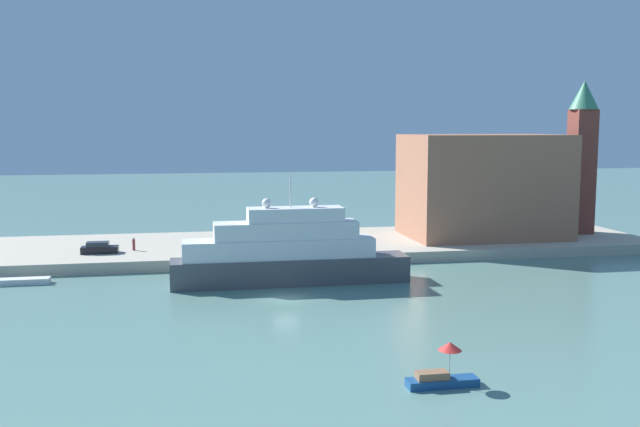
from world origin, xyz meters
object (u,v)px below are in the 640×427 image
(work_barge, at_px, (23,281))
(mooring_bollard, at_px, (298,251))
(large_yacht, at_px, (287,253))
(harbor_building, at_px, (483,186))
(person_figure, at_px, (134,244))
(small_motorboat, at_px, (442,373))
(bell_tower, at_px, (582,151))
(parked_car, at_px, (99,248))

(work_barge, distance_m, mooring_bollard, 32.02)
(large_yacht, distance_m, harbor_building, 37.49)
(harbor_building, xyz_separation_m, person_figure, (-48.93, -3.15, -6.57))
(small_motorboat, relative_size, harbor_building, 0.22)
(bell_tower, bearing_deg, parked_car, -176.18)
(harbor_building, height_order, mooring_bollard, harbor_building)
(harbor_building, xyz_separation_m, bell_tower, (15.39, 0.12, 4.97))
(small_motorboat, xyz_separation_m, person_figure, (-23.26, 49.86, 1.22))
(person_figure, distance_m, mooring_bollard, 21.36)
(harbor_building, xyz_separation_m, mooring_bollard, (-28.52, -9.43, -7.04))
(bell_tower, height_order, person_figure, bell_tower)
(bell_tower, bearing_deg, large_yacht, -156.89)
(large_yacht, distance_m, work_barge, 29.24)
(small_motorboat, height_order, parked_car, small_motorboat)
(large_yacht, height_order, work_barge, large_yacht)
(bell_tower, distance_m, mooring_bollard, 46.52)
(bell_tower, relative_size, person_figure, 13.60)
(harbor_building, bearing_deg, mooring_bollard, -161.70)
(bell_tower, distance_m, person_figure, 65.43)
(work_barge, bearing_deg, bell_tower, 11.29)
(bell_tower, height_order, mooring_bollard, bell_tower)
(parked_car, bearing_deg, large_yacht, -35.34)
(parked_car, relative_size, person_figure, 2.73)
(work_barge, distance_m, person_figure, 16.29)
(harbor_building, relative_size, bell_tower, 0.97)
(work_barge, bearing_deg, parked_car, 56.35)
(mooring_bollard, bearing_deg, small_motorboat, -86.26)
(large_yacht, distance_m, mooring_bollard, 10.90)
(small_motorboat, distance_m, harbor_building, 59.41)
(small_motorboat, bearing_deg, parked_car, 119.42)
(mooring_bollard, bearing_deg, parked_car, 168.51)
(bell_tower, xyz_separation_m, person_figure, (-64.32, -3.27, -11.54))
(large_yacht, xyz_separation_m, mooring_bollard, (2.85, 10.39, -1.65))
(large_yacht, xyz_separation_m, harbor_building, (31.37, 19.82, 5.39))
(large_yacht, bearing_deg, mooring_bollard, 74.69)
(parked_car, height_order, mooring_bollard, parked_car)
(small_motorboat, bearing_deg, bell_tower, 52.30)
(parked_car, distance_m, person_figure, 4.32)
(work_barge, xyz_separation_m, person_figure, (11.10, 11.78, 1.84))
(work_barge, bearing_deg, small_motorboat, -47.94)
(small_motorboat, relative_size, parked_car, 1.07)
(harbor_building, bearing_deg, small_motorboat, -115.84)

